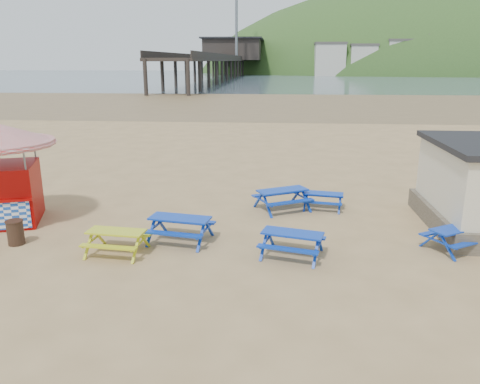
# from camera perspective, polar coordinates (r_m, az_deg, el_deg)

# --- Properties ---
(ground) EXTENTS (400.00, 400.00, 0.00)m
(ground) POSITION_cam_1_polar(r_m,az_deg,el_deg) (16.78, 0.02, -4.69)
(ground) COLOR tan
(ground) RESTS_ON ground
(wet_sand) EXTENTS (400.00, 400.00, 0.00)m
(wet_sand) POSITION_cam_1_polar(r_m,az_deg,el_deg) (70.92, 3.77, 10.98)
(wet_sand) COLOR olive
(wet_sand) RESTS_ON ground
(sea) EXTENTS (400.00, 400.00, 0.00)m
(sea) POSITION_cam_1_polar(r_m,az_deg,el_deg) (185.77, 4.50, 13.90)
(sea) COLOR #465865
(sea) RESTS_ON ground
(picnic_table_blue_a) EXTENTS (2.55, 2.39, 0.85)m
(picnic_table_blue_a) POSITION_cam_1_polar(r_m,az_deg,el_deg) (19.01, 5.18, -0.93)
(picnic_table_blue_a) COLOR #071AAD
(picnic_table_blue_a) RESTS_ON ground
(picnic_table_blue_b) EXTENTS (1.78, 1.53, 0.66)m
(picnic_table_blue_b) POSITION_cam_1_polar(r_m,az_deg,el_deg) (19.40, 10.07, -1.05)
(picnic_table_blue_b) COLOR #071AAD
(picnic_table_blue_b) RESTS_ON ground
(picnic_table_blue_c) EXTENTS (2.38, 2.08, 0.87)m
(picnic_table_blue_c) POSITION_cam_1_polar(r_m,az_deg,el_deg) (18.85, 25.93, -2.62)
(picnic_table_blue_c) COLOR #071AAD
(picnic_table_blue_c) RESTS_ON ground
(picnic_table_blue_d) EXTENTS (2.26, 1.95, 0.84)m
(picnic_table_blue_d) POSITION_cam_1_polar(r_m,az_deg,el_deg) (15.79, -7.30, -4.53)
(picnic_table_blue_d) COLOR #071AAD
(picnic_table_blue_d) RESTS_ON ground
(picnic_table_blue_e) EXTENTS (2.17, 1.91, 0.78)m
(picnic_table_blue_e) POSITION_cam_1_polar(r_m,az_deg,el_deg) (14.61, 6.37, -6.33)
(picnic_table_blue_e) COLOR #071AAD
(picnic_table_blue_e) RESTS_ON ground
(picnic_table_blue_f) EXTENTS (2.23, 2.12, 0.74)m
(picnic_table_blue_f) POSITION_cam_1_polar(r_m,az_deg,el_deg) (16.52, 24.75, -5.18)
(picnic_table_blue_f) COLOR #071AAD
(picnic_table_blue_f) RESTS_ON ground
(picnic_table_yellow) EXTENTS (1.93, 1.62, 0.75)m
(picnic_table_yellow) POSITION_cam_1_polar(r_m,az_deg,el_deg) (15.22, -14.77, -5.91)
(picnic_table_yellow) COLOR #AFC018
(picnic_table_yellow) RESTS_ON ground
(litter_bin) EXTENTS (0.56, 0.56, 0.82)m
(litter_bin) POSITION_cam_1_polar(r_m,az_deg,el_deg) (17.08, -25.70, -4.45)
(litter_bin) COLOR #371F18
(litter_bin) RESTS_ON ground
(pier) EXTENTS (24.00, 220.00, 39.29)m
(pier) POSITION_cam_1_polar(r_m,az_deg,el_deg) (194.86, -0.95, 15.63)
(pier) COLOR black
(pier) RESTS_ON ground
(headland_town) EXTENTS (264.00, 144.00, 108.00)m
(headland_town) POSITION_cam_1_polar(r_m,az_deg,el_deg) (261.37, 25.08, 10.85)
(headland_town) COLOR #2D4C1E
(headland_town) RESTS_ON ground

